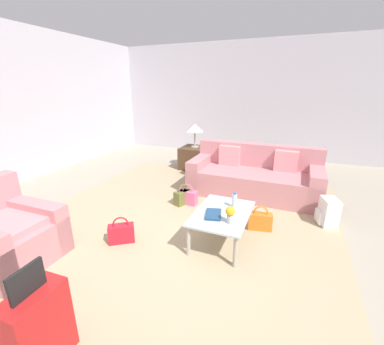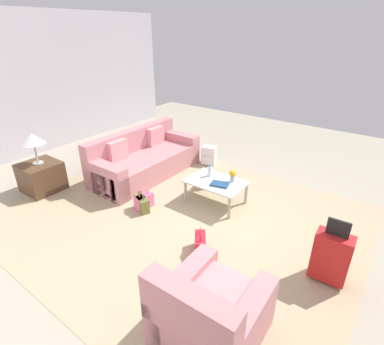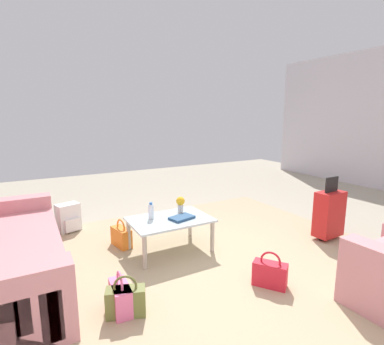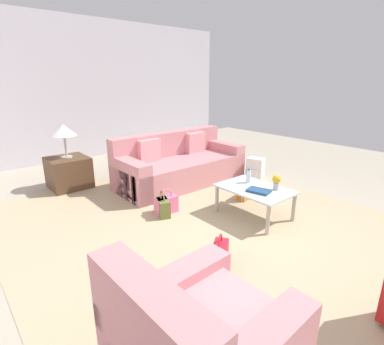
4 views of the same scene
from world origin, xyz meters
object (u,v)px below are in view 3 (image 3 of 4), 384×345
handbag_pink (121,297)px  handbag_red (270,274)px  water_bottle (151,211)px  handbag_olive (126,301)px  coffee_table_book (182,218)px  coffee_table (170,223)px  flower_vase (180,203)px  handbag_orange (121,237)px  backpack_white (69,218)px  suitcase_red (329,213)px

handbag_pink → handbag_red: (-1.37, 0.33, 0.00)m
water_bottle → handbag_olive: water_bottle is taller
handbag_olive → handbag_red: bearing=169.2°
water_bottle → coffee_table_book: size_ratio=0.72×
coffee_table_book → handbag_pink: bearing=23.9°
coffee_table → flower_vase: flower_vase is taller
flower_vase → handbag_red: 1.42m
flower_vase → handbag_olive: flower_vase is taller
handbag_red → handbag_olive: bearing=-10.8°
handbag_orange → backpack_white: size_ratio=0.89×
water_bottle → handbag_red: (-0.71, 1.28, -0.38)m
water_bottle → flower_vase: size_ratio=1.00×
flower_vase → handbag_pink: flower_vase is taller
handbag_olive → coffee_table: bearing=-132.1°
suitcase_red → handbag_orange: (2.49, -1.11, -0.23)m
coffee_table_book → flower_vase: size_ratio=1.37×
handbag_orange → handbag_olive: (0.35, 1.34, 0.00)m
coffee_table → handbag_orange: 0.68m
handbag_pink → handbag_red: 1.41m
flower_vase → handbag_red: (-0.29, 1.33, -0.41)m
suitcase_red → handbag_red: (1.49, 0.48, -0.23)m
water_bottle → flower_vase: flower_vase is taller
suitcase_red → handbag_olive: (2.83, 0.22, -0.23)m
flower_vase → coffee_table_book: bearing=66.5°
coffee_table_book → backpack_white: size_ratio=0.70×
coffee_table_book → backpack_white: 1.78m
suitcase_red → backpack_white: (3.00, -1.99, -0.16)m
flower_vase → handbag_olive: (1.05, 1.07, -0.41)m
handbag_orange → flower_vase: bearing=159.5°
coffee_table_book → handbag_pink: coffee_table_book is taller
handbag_pink → handbag_orange: bearing=-106.3°
suitcase_red → coffee_table_book: bearing=-18.3°
coffee_table → backpack_white: bearing=-52.3°
flower_vase → handbag_olive: size_ratio=0.57×
handbag_orange → coffee_table: bearing=139.6°
water_bottle → flower_vase: (-0.42, -0.05, 0.03)m
suitcase_red → backpack_white: 3.60m
coffee_table → coffee_table_book: 0.16m
coffee_table → suitcase_red: bearing=160.7°
water_bottle → handbag_orange: water_bottle is taller
flower_vase → handbag_orange: bearing=-20.5°
handbag_red → water_bottle: bearing=-60.9°
handbag_pink → backpack_white: backpack_white is taller
handbag_orange → backpack_white: (0.51, -0.88, 0.06)m
coffee_table → handbag_red: coffee_table is taller
coffee_table_book → handbag_olive: coffee_table_book is taller
suitcase_red → handbag_pink: (2.86, 0.15, -0.23)m
water_bottle → handbag_orange: size_ratio=0.57×
handbag_orange → coffee_table_book: bearing=140.8°
backpack_white → water_bottle: bearing=123.8°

